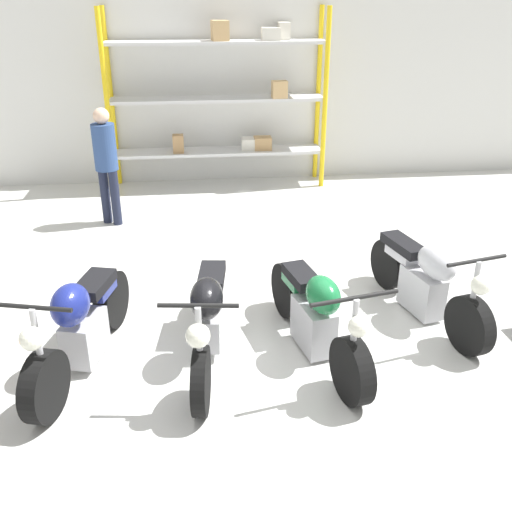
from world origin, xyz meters
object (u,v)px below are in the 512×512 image
Objects in this scene: motorcycle_blue at (80,326)px; shelving_rack at (224,95)px; motorcycle_green at (316,316)px; motorcycle_black at (209,314)px; person_browsing at (106,158)px; motorcycle_silver at (426,281)px.

shelving_rack is at bearing 177.54° from motorcycle_blue.
motorcycle_black is at bearing -104.51° from motorcycle_green.
person_browsing is at bearing -162.70° from motorcycle_blue.
shelving_rack is 2.49m from person_browsing.
motorcycle_blue reaches higher than motorcycle_black.
motorcycle_blue is (-1.60, -5.21, -1.11)m from shelving_rack.
motorcycle_blue is at bearing -107.10° from shelving_rack.
person_browsing reaches higher than motorcycle_blue.
motorcycle_black is 3.78m from person_browsing.
motorcycle_green is 1.36m from motorcycle_silver.
motorcycle_silver is at bearing 81.16° from person_browsing.
motorcycle_black is at bearing 105.71° from motorcycle_blue.
person_browsing reaches higher than motorcycle_silver.
motorcycle_silver is (1.25, 0.53, 0.01)m from motorcycle_green.
shelving_rack is 1.85× the size of motorcycle_silver.
person_browsing is (-1.77, -1.67, -0.55)m from shelving_rack.
motorcycle_silver is (1.75, -4.70, -1.12)m from shelving_rack.
motorcycle_silver is (3.35, 0.51, -0.01)m from motorcycle_blue.
motorcycle_green is at bearing -80.30° from motorcycle_silver.
motorcycle_green is at bearing 64.41° from person_browsing.
motorcycle_green is (0.50, -5.23, -1.14)m from shelving_rack.
shelving_rack is 5.32m from motorcycle_black.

